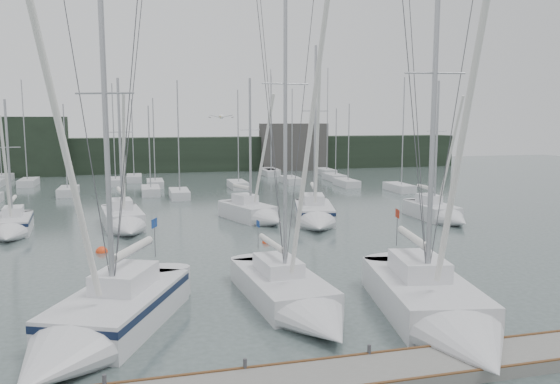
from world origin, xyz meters
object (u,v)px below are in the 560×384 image
(sailboat_near_center, at_px, (299,302))
(sailboat_near_left, at_px, (96,327))
(sailboat_mid_b, at_px, (125,222))
(sailboat_mid_e, at_px, (441,214))
(sailboat_mid_a, at_px, (11,228))
(sailboat_mid_c, at_px, (257,214))
(sailboat_mid_d, at_px, (315,216))
(buoy_a, at_px, (141,270))
(buoy_b, at_px, (266,243))
(sailboat_near_right, at_px, (442,315))
(buoy_c, at_px, (102,252))

(sailboat_near_center, bearing_deg, sailboat_near_left, -176.61)
(sailboat_mid_b, bearing_deg, sailboat_mid_e, -13.33)
(sailboat_near_left, relative_size, sailboat_mid_b, 1.29)
(sailboat_mid_a, xyz_separation_m, sailboat_mid_c, (16.91, 0.53, 0.05))
(sailboat_mid_d, height_order, buoy_a, sailboat_mid_d)
(buoy_b, bearing_deg, sailboat_mid_a, 158.21)
(sailboat_mid_c, bearing_deg, sailboat_near_right, -104.63)
(sailboat_near_right, height_order, buoy_b, sailboat_near_right)
(sailboat_near_center, bearing_deg, sailboat_mid_b, 105.95)
(sailboat_mid_c, relative_size, buoy_c, 16.48)
(sailboat_near_right, xyz_separation_m, sailboat_mid_c, (-2.03, 22.59, -0.04))
(sailboat_mid_a, bearing_deg, buoy_b, -27.47)
(sailboat_near_left, distance_m, buoy_b, 16.57)
(sailboat_mid_b, relative_size, sailboat_mid_e, 1.00)
(sailboat_near_left, relative_size, sailboat_mid_d, 1.05)
(sailboat_mid_c, xyz_separation_m, buoy_c, (-10.83, -6.86, -0.58))
(sailboat_mid_d, xyz_separation_m, buoy_b, (-4.86, -4.85, -0.63))
(sailboat_near_right, relative_size, sailboat_mid_c, 1.40)
(sailboat_near_left, relative_size, sailboat_near_center, 0.94)
(sailboat_mid_e, distance_m, buoy_c, 24.72)
(sailboat_mid_b, relative_size, buoy_a, 18.40)
(sailboat_mid_a, distance_m, buoy_b, 17.24)
(sailboat_near_right, bearing_deg, sailboat_mid_d, 95.30)
(sailboat_mid_a, bearing_deg, sailboat_mid_b, -7.19)
(sailboat_near_right, distance_m, sailboat_mid_a, 29.07)
(sailboat_mid_c, bearing_deg, sailboat_mid_d, -47.55)
(sailboat_mid_e, bearing_deg, sailboat_mid_b, 174.13)
(sailboat_near_left, relative_size, buoy_a, 23.69)
(sailboat_mid_d, distance_m, sailboat_mid_e, 9.73)
(sailboat_mid_a, distance_m, sailboat_mid_d, 20.92)
(sailboat_near_center, bearing_deg, buoy_a, 121.85)
(sailboat_near_left, bearing_deg, sailboat_mid_e, 60.27)
(sailboat_mid_e, bearing_deg, buoy_c, -171.26)
(sailboat_mid_e, bearing_deg, sailboat_near_center, -134.45)
(sailboat_mid_e, xyz_separation_m, buoy_c, (-24.44, -3.63, -0.54))
(sailboat_near_center, relative_size, buoy_a, 25.23)
(buoy_a, bearing_deg, sailboat_mid_e, 20.12)
(sailboat_near_left, relative_size, sailboat_mid_e, 1.29)
(sailboat_near_right, height_order, buoy_c, sailboat_near_right)
(sailboat_near_right, height_order, sailboat_mid_e, sailboat_near_right)
(sailboat_near_center, xyz_separation_m, sailboat_mid_b, (-7.05, 18.84, 0.07))
(sailboat_near_left, relative_size, buoy_c, 21.00)
(sailboat_mid_a, bearing_deg, sailboat_near_center, -58.67)
(sailboat_near_center, height_order, buoy_c, sailboat_near_center)
(sailboat_near_left, height_order, buoy_c, sailboat_near_left)
(sailboat_near_left, height_order, buoy_a, sailboat_near_left)
(sailboat_mid_e, bearing_deg, sailboat_mid_d, 173.50)
(sailboat_near_left, bearing_deg, sailboat_mid_d, 76.77)
(sailboat_near_right, bearing_deg, buoy_a, 144.15)
(sailboat_near_right, distance_m, buoy_a, 15.47)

